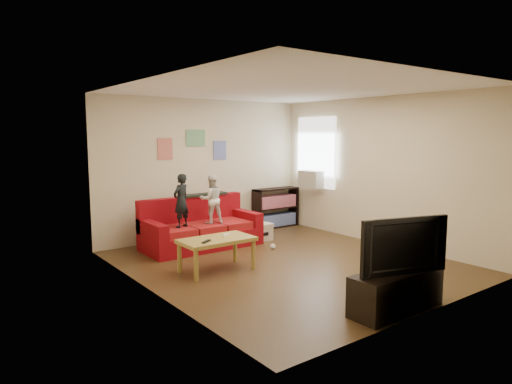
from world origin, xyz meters
TOP-DOWN VIEW (x-y plane):
  - room_shell at (0.00, 0.00)m, footprint 4.52×5.02m
  - sofa at (-0.56, 1.75)m, footprint 2.08×0.96m
  - child_a at (-1.01, 1.58)m, footprint 0.39×0.33m
  - child_b at (-0.41, 1.58)m, footprint 0.49×0.42m
  - coffee_table at (-1.09, 0.31)m, footprint 1.09×0.60m
  - remote at (-1.34, 0.19)m, footprint 0.19×0.14m
  - game_controller at (-0.89, 0.36)m, footprint 0.15×0.08m
  - bookshelf at (1.66, 2.30)m, footprint 1.07×0.32m
  - window at (2.22, 1.65)m, footprint 0.04×1.08m
  - ac_unit at (2.10, 1.65)m, footprint 0.28×0.55m
  - artwork_left at (-0.85, 2.48)m, footprint 0.30×0.01m
  - artwork_center at (-0.20, 2.48)m, footprint 0.42×0.01m
  - artwork_right at (0.35, 2.48)m, footprint 0.30×0.01m
  - file_box at (0.59, 1.50)m, footprint 0.47×0.36m
  - tv_stand at (-0.27, -2.25)m, footprint 1.24×0.42m
  - television at (-0.27, -2.25)m, footprint 1.12×0.45m
  - tissue at (0.38, 0.80)m, footprint 0.10×0.10m

SIDE VIEW (x-z plane):
  - tissue at x=0.38m, z-range 0.00..0.10m
  - file_box at x=0.59m, z-range 0.00..0.33m
  - tv_stand at x=-0.27m, z-range 0.00..0.47m
  - sofa at x=-0.56m, z-range -0.15..0.77m
  - bookshelf at x=1.66m, z-range -0.05..0.81m
  - coffee_table at x=-1.09m, z-range 0.18..0.67m
  - remote at x=-1.34m, z-range 0.49..0.51m
  - game_controller at x=-0.89m, z-range 0.49..0.52m
  - television at x=-0.27m, z-range 0.47..1.11m
  - child_b at x=-0.41m, z-range 0.44..1.31m
  - child_a at x=-1.01m, z-range 0.44..1.36m
  - ac_unit at x=2.10m, z-range 0.91..1.26m
  - room_shell at x=0.00m, z-range -0.01..2.71m
  - window at x=2.22m, z-range 0.90..2.38m
  - artwork_right at x=0.35m, z-range 1.51..1.89m
  - artwork_left at x=-0.85m, z-range 1.55..1.95m
  - artwork_center at x=-0.20m, z-range 1.79..2.11m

